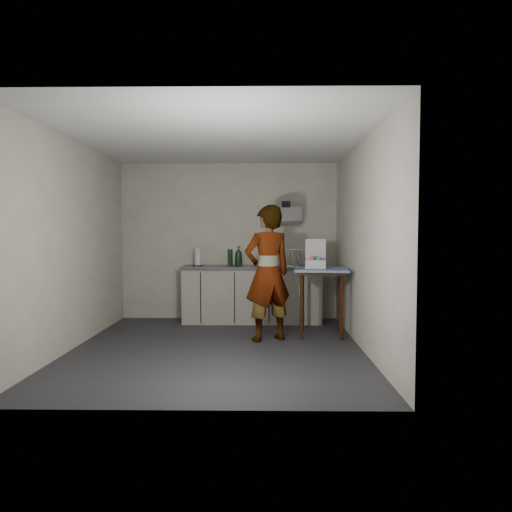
{
  "coord_description": "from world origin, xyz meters",
  "views": [
    {
      "loc": [
        0.56,
        -5.64,
        1.45
      ],
      "look_at": [
        0.48,
        0.45,
        1.14
      ],
      "focal_mm": 32.0,
      "sensor_mm": 36.0,
      "label": 1
    }
  ],
  "objects_px": {
    "side_table": "(321,277)",
    "paper_towel": "(198,258)",
    "dark_bottle": "(230,258)",
    "dish_rack": "(298,262)",
    "kitchen_counter": "(252,296)",
    "standing_man": "(268,273)",
    "bakery_box": "(315,262)",
    "soda_can": "(256,262)",
    "soap_bottle": "(238,256)"
  },
  "relations": [
    {
      "from": "side_table",
      "to": "dish_rack",
      "type": "relative_size",
      "value": 2.43
    },
    {
      "from": "dish_rack",
      "to": "bakery_box",
      "type": "relative_size",
      "value": 0.96
    },
    {
      "from": "soap_bottle",
      "to": "paper_towel",
      "type": "relative_size",
      "value": 1.12
    },
    {
      "from": "dish_rack",
      "to": "soap_bottle",
      "type": "bearing_deg",
      "value": -179.01
    },
    {
      "from": "soda_can",
      "to": "paper_towel",
      "type": "bearing_deg",
      "value": -179.31
    },
    {
      "from": "soap_bottle",
      "to": "dark_bottle",
      "type": "relative_size",
      "value": 1.17
    },
    {
      "from": "dish_rack",
      "to": "bakery_box",
      "type": "height_order",
      "value": "bakery_box"
    },
    {
      "from": "side_table",
      "to": "standing_man",
      "type": "distance_m",
      "value": 0.83
    },
    {
      "from": "soda_can",
      "to": "dark_bottle",
      "type": "relative_size",
      "value": 0.42
    },
    {
      "from": "standing_man",
      "to": "bakery_box",
      "type": "height_order",
      "value": "standing_man"
    },
    {
      "from": "kitchen_counter",
      "to": "bakery_box",
      "type": "distance_m",
      "value": 1.42
    },
    {
      "from": "dark_bottle",
      "to": "paper_towel",
      "type": "height_order",
      "value": "paper_towel"
    },
    {
      "from": "kitchen_counter",
      "to": "dark_bottle",
      "type": "xyz_separation_m",
      "value": [
        -0.36,
        -0.02,
        0.62
      ]
    },
    {
      "from": "side_table",
      "to": "bakery_box",
      "type": "distance_m",
      "value": 0.23
    },
    {
      "from": "side_table",
      "to": "soap_bottle",
      "type": "distance_m",
      "value": 1.57
    },
    {
      "from": "soap_bottle",
      "to": "kitchen_counter",
      "type": "bearing_deg",
      "value": -2.26
    },
    {
      "from": "standing_man",
      "to": "dish_rack",
      "type": "height_order",
      "value": "standing_man"
    },
    {
      "from": "kitchen_counter",
      "to": "dark_bottle",
      "type": "height_order",
      "value": "dark_bottle"
    },
    {
      "from": "standing_man",
      "to": "side_table",
      "type": "bearing_deg",
      "value": 177.38
    },
    {
      "from": "side_table",
      "to": "bakery_box",
      "type": "height_order",
      "value": "bakery_box"
    },
    {
      "from": "side_table",
      "to": "paper_towel",
      "type": "xyz_separation_m",
      "value": [
        -1.87,
        0.93,
        0.22
      ]
    },
    {
      "from": "kitchen_counter",
      "to": "paper_towel",
      "type": "relative_size",
      "value": 7.91
    },
    {
      "from": "dark_bottle",
      "to": "bakery_box",
      "type": "relative_size",
      "value": 0.66
    },
    {
      "from": "standing_man",
      "to": "paper_towel",
      "type": "bearing_deg",
      "value": -73.62
    },
    {
      "from": "dark_bottle",
      "to": "dish_rack",
      "type": "relative_size",
      "value": 0.69
    },
    {
      "from": "soap_bottle",
      "to": "bakery_box",
      "type": "xyz_separation_m",
      "value": [
        1.14,
        -0.91,
        -0.03
      ]
    },
    {
      "from": "standing_man",
      "to": "dish_rack",
      "type": "relative_size",
      "value": 4.65
    },
    {
      "from": "kitchen_counter",
      "to": "standing_man",
      "type": "distance_m",
      "value": 1.38
    },
    {
      "from": "soap_bottle",
      "to": "dish_rack",
      "type": "relative_size",
      "value": 0.81
    },
    {
      "from": "soap_bottle",
      "to": "dark_bottle",
      "type": "bearing_deg",
      "value": -168.21
    },
    {
      "from": "standing_man",
      "to": "soap_bottle",
      "type": "bearing_deg",
      "value": -95.72
    },
    {
      "from": "standing_man",
      "to": "dark_bottle",
      "type": "distance_m",
      "value": 1.39
    },
    {
      "from": "side_table",
      "to": "standing_man",
      "type": "relative_size",
      "value": 0.52
    },
    {
      "from": "soda_can",
      "to": "paper_towel",
      "type": "relative_size",
      "value": 0.4
    },
    {
      "from": "kitchen_counter",
      "to": "paper_towel",
      "type": "height_order",
      "value": "paper_towel"
    },
    {
      "from": "soda_can",
      "to": "bakery_box",
      "type": "xyz_separation_m",
      "value": [
        0.86,
        -0.88,
        0.07
      ]
    },
    {
      "from": "side_table",
      "to": "standing_man",
      "type": "bearing_deg",
      "value": -150.6
    },
    {
      "from": "bakery_box",
      "to": "soda_can",
      "type": "bearing_deg",
      "value": 141.06
    },
    {
      "from": "side_table",
      "to": "paper_towel",
      "type": "relative_size",
      "value": 3.34
    },
    {
      "from": "side_table",
      "to": "soap_bottle",
      "type": "bearing_deg",
      "value": 148.33
    },
    {
      "from": "standing_man",
      "to": "soap_bottle",
      "type": "distance_m",
      "value": 1.37
    },
    {
      "from": "soap_bottle",
      "to": "soda_can",
      "type": "height_order",
      "value": "soap_bottle"
    },
    {
      "from": "standing_man",
      "to": "soda_can",
      "type": "relative_size",
      "value": 16.07
    },
    {
      "from": "kitchen_counter",
      "to": "soap_bottle",
      "type": "height_order",
      "value": "soap_bottle"
    },
    {
      "from": "soda_can",
      "to": "dish_rack",
      "type": "xyz_separation_m",
      "value": [
        0.69,
        0.04,
        0.01
      ]
    },
    {
      "from": "soda_can",
      "to": "dish_rack",
      "type": "bearing_deg",
      "value": 3.43
    },
    {
      "from": "soap_bottle",
      "to": "dish_rack",
      "type": "xyz_separation_m",
      "value": [
        0.96,
        0.02,
        -0.1
      ]
    },
    {
      "from": "side_table",
      "to": "dark_bottle",
      "type": "xyz_separation_m",
      "value": [
        -1.35,
        0.93,
        0.22
      ]
    },
    {
      "from": "standing_man",
      "to": "dish_rack",
      "type": "distance_m",
      "value": 1.39
    },
    {
      "from": "kitchen_counter",
      "to": "side_table",
      "type": "xyz_separation_m",
      "value": [
        0.99,
        -0.95,
        0.4
      ]
    }
  ]
}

